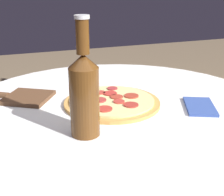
# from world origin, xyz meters

# --- Properties ---
(table) EXTENTS (0.97, 0.97, 0.69)m
(table) POSITION_xyz_m (0.00, 0.00, 0.51)
(table) COLOR white
(table) RESTS_ON ground_plane
(pizza) EXTENTS (0.28, 0.28, 0.02)m
(pizza) POSITION_xyz_m (-0.02, -0.01, 0.70)
(pizza) COLOR #C68E47
(pizza) RESTS_ON table
(beer_bottle) EXTENTS (0.07, 0.07, 0.28)m
(beer_bottle) POSITION_xyz_m (0.14, -0.14, 0.80)
(beer_bottle) COLOR #563314
(beer_bottle) RESTS_ON table
(pizza_paddle) EXTENTS (0.20, 0.25, 0.02)m
(pizza_paddle) POSITION_xyz_m (-0.16, -0.26, 0.70)
(pizza_paddle) COLOR brown
(pizza_paddle) RESTS_ON table
(napkin) EXTENTS (0.16, 0.13, 0.01)m
(napkin) POSITION_xyz_m (0.09, 0.22, 0.70)
(napkin) COLOR #334C99
(napkin) RESTS_ON table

